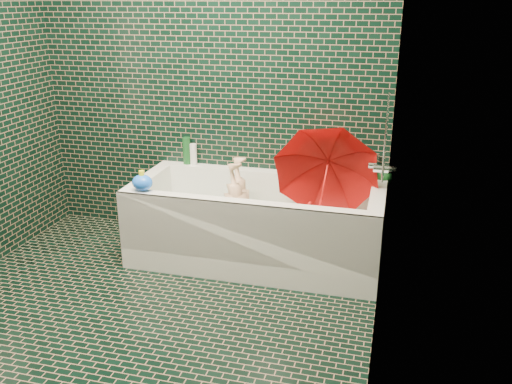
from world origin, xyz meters
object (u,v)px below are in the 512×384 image
(child, at_px, (242,217))
(bath_toy, at_px, (142,182))
(umbrella, at_px, (324,182))
(rubber_duck, at_px, (353,172))
(bathtub, at_px, (256,232))

(child, distance_m, bath_toy, 0.72)
(child, xyz_separation_m, umbrella, (0.56, 0.01, 0.30))
(child, distance_m, rubber_duck, 0.84)
(bathtub, height_order, child, bathtub)
(rubber_duck, bearing_deg, bath_toy, -157.61)
(bathtub, distance_m, bath_toy, 0.85)
(bathtub, relative_size, child, 2.10)
(rubber_duck, xyz_separation_m, bath_toy, (-1.30, -0.63, 0.02))
(umbrella, distance_m, bath_toy, 1.19)
(umbrella, bearing_deg, bathtub, 179.95)
(child, distance_m, umbrella, 0.63)
(rubber_duck, bearing_deg, bathtub, -154.19)
(bath_toy, bearing_deg, rubber_duck, 7.43)
(bathtub, bearing_deg, child, -177.74)
(bathtub, height_order, umbrella, umbrella)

